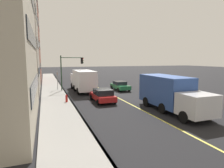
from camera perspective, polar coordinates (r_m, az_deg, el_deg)
ground at (r=25.34m, az=-0.42°, el=-3.07°), size 200.00×200.00×0.00m
sidewalk_slab at (r=23.95m, az=-16.91°, el=-3.83°), size 80.00×3.20×0.15m
curb_edge at (r=24.07m, az=-13.29°, el=-3.65°), size 80.00×0.16×0.15m
lane_stripe_center at (r=25.34m, az=-0.42°, el=-3.06°), size 80.00×0.16×0.01m
building_glass_right at (r=44.92m, az=-30.20°, el=18.39°), size 13.72×12.93×27.82m
car_green at (r=28.49m, az=2.47°, el=-0.48°), size 4.29×1.91×1.35m
car_red at (r=20.64m, az=-2.84°, el=-3.38°), size 4.19×2.07×1.44m
truck_blue at (r=17.68m, az=17.32°, el=-2.57°), size 7.89×2.62×3.12m
truck_white at (r=27.71m, az=-8.86°, el=1.19°), size 8.25×2.57×3.08m
traffic_light_mast at (r=28.23m, az=-12.57°, el=5.11°), size 0.28×3.38×5.21m
street_sign_post at (r=29.27m, az=-16.27°, el=1.65°), size 0.60×0.08×3.11m
fire_hydrant at (r=20.57m, az=-13.65°, el=-4.42°), size 0.24×0.24×0.94m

